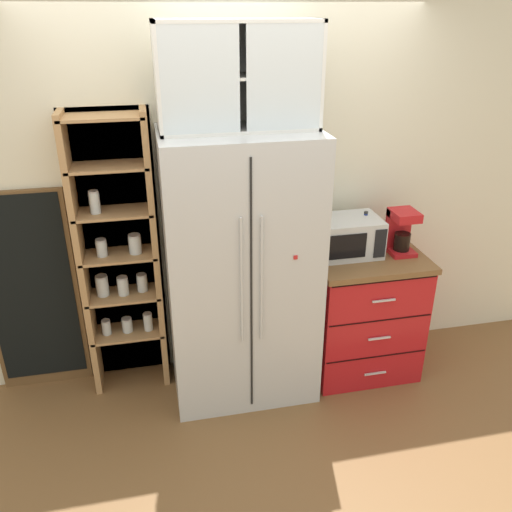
{
  "coord_description": "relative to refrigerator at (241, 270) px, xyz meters",
  "views": [
    {
      "loc": [
        -0.56,
        -3.02,
        2.48
      ],
      "look_at": [
        0.1,
        0.02,
        1.0
      ],
      "focal_mm": 37.2,
      "sensor_mm": 36.0,
      "label": 1
    }
  ],
  "objects": [
    {
      "name": "counter_cabinet",
      "position": [
        0.89,
        0.02,
        -0.45
      ],
      "size": [
        0.78,
        0.64,
        0.92
      ],
      "color": "red",
      "rests_on": "ground"
    },
    {
      "name": "chalkboard_menu",
      "position": [
        -1.37,
        0.3,
        -0.18
      ],
      "size": [
        0.6,
        0.04,
        1.45
      ],
      "color": "brown",
      "rests_on": "ground"
    },
    {
      "name": "bottle_green",
      "position": [
        0.89,
        0.03,
        0.12
      ],
      "size": [
        0.07,
        0.07,
        0.24
      ],
      "color": "#285B33",
      "rests_on": "counter_cabinet"
    },
    {
      "name": "upper_cabinet",
      "position": [
        -0.0,
        0.05,
        1.21
      ],
      "size": [
        0.92,
        0.32,
        0.59
      ],
      "color": "silver",
      "rests_on": "refrigerator"
    },
    {
      "name": "pantry_shelf_column",
      "position": [
        -0.78,
        0.26,
        0.07
      ],
      "size": [
        0.55,
        0.29,
        1.93
      ],
      "color": "brown",
      "rests_on": "ground"
    },
    {
      "name": "microwave",
      "position": [
        0.75,
        0.07,
        0.14
      ],
      "size": [
        0.44,
        0.33,
        0.26
      ],
      "color": "silver",
      "rests_on": "counter_cabinet"
    },
    {
      "name": "wall_back_cream",
      "position": [
        -0.0,
        0.38,
        0.36
      ],
      "size": [
        5.14,
        0.1,
        2.55
      ],
      "primitive_type": "cube",
      "color": "silver",
      "rests_on": "ground"
    },
    {
      "name": "coffee_maker",
      "position": [
        1.12,
        0.03,
        0.17
      ],
      "size": [
        0.17,
        0.2,
        0.31
      ],
      "color": "red",
      "rests_on": "counter_cabinet"
    },
    {
      "name": "mug_red",
      "position": [
        0.89,
        0.08,
        0.05
      ],
      "size": [
        0.12,
        0.08,
        0.08
      ],
      "color": "red",
      "rests_on": "counter_cabinet"
    },
    {
      "name": "ground_plane",
      "position": [
        -0.0,
        -0.02,
        -0.91
      ],
      "size": [
        10.86,
        10.86,
        0.0
      ],
      "primitive_type": "plane",
      "color": "brown"
    },
    {
      "name": "refrigerator",
      "position": [
        0.0,
        0.0,
        0.0
      ],
      "size": [
        0.96,
        0.68,
        1.82
      ],
      "color": "silver",
      "rests_on": "ground"
    },
    {
      "name": "bottle_cobalt",
      "position": [
        0.89,
        0.11,
        0.14
      ],
      "size": [
        0.07,
        0.07,
        0.28
      ],
      "color": "navy",
      "rests_on": "counter_cabinet"
    },
    {
      "name": "mug_charcoal",
      "position": [
        0.89,
        0.05,
        0.06
      ],
      "size": [
        0.12,
        0.09,
        0.1
      ],
      "color": "#2D2D33",
      "rests_on": "counter_cabinet"
    }
  ]
}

